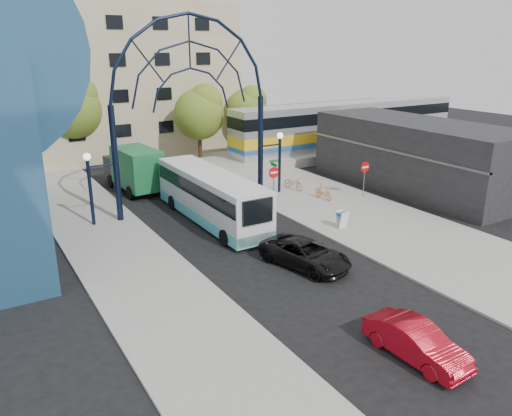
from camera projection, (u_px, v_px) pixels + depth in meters
ground at (332, 295)px, 21.47m from camera, size 120.00×120.00×0.00m
sidewalk_east at (396, 231)px, 28.64m from camera, size 8.00×56.00×0.12m
plaza_west at (140, 276)px, 23.12m from camera, size 5.00×50.00×0.12m
gateway_arch at (191, 74)px, 30.16m from camera, size 13.64×0.44×12.10m
stop_sign at (274, 176)px, 32.96m from camera, size 0.80×0.07×2.50m
do_not_enter_sign at (365, 171)px, 34.39m from camera, size 0.76×0.07×2.48m
street_name_sign at (274, 171)px, 33.60m from camera, size 0.70×0.70×2.80m
sandwich_board at (342, 217)px, 28.85m from camera, size 0.55×0.61×0.99m
commercial_block_east at (416, 155)px, 36.69m from camera, size 6.00×16.00×5.00m
apartment_block at (122, 79)px, 48.66m from camera, size 20.00×12.10×14.00m
train_platform at (347, 150)px, 49.06m from camera, size 32.00×5.00×0.80m
train_car at (349, 124)px, 48.28m from camera, size 25.10×3.05×4.20m
tree_north_a at (200, 111)px, 44.10m from camera, size 4.48×4.48×7.00m
tree_north_b at (73, 106)px, 42.21m from camera, size 5.12×5.12×8.00m
tree_north_c at (248, 108)px, 48.78m from camera, size 4.16×4.16×6.50m
city_bus at (211, 196)px, 30.08m from camera, size 2.60×10.91×2.99m
green_truck at (133, 169)px, 36.38m from camera, size 2.83×6.53×3.22m
black_suv at (305, 254)px, 24.07m from camera, size 3.25×5.08×1.30m
red_sedan at (416, 342)px, 17.00m from camera, size 1.53×3.91×1.27m
bike_near_a at (294, 183)px, 36.52m from camera, size 0.99×1.93×0.97m
bike_near_b at (323, 191)px, 34.26m from camera, size 0.54×1.75×1.04m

